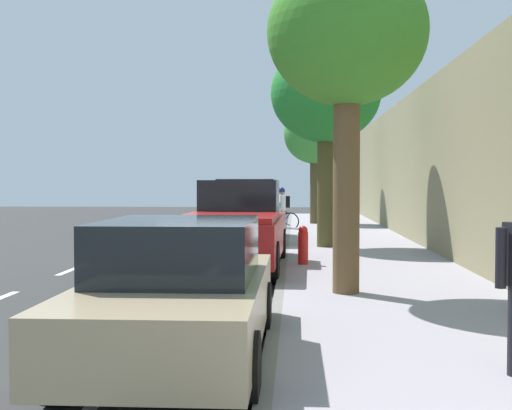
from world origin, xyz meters
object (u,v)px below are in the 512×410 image
at_px(street_tree_mid_block, 326,96).
at_px(fire_hydrant, 303,245).
at_px(parked_sedan_tan_nearest, 179,292).
at_px(parked_pickup_red_second, 236,229).
at_px(bicycle_at_curb, 277,221).
at_px(street_tree_far_end, 315,135).
at_px(street_tree_near_cyclist, 347,38).
at_px(parked_suv_silver_mid, 248,210).
at_px(cyclist_with_backpack, 282,205).

distance_m(street_tree_mid_block, fire_hydrant, 5.47).
distance_m(parked_sedan_tan_nearest, fire_hydrant, 7.66).
bearing_deg(parked_pickup_red_second, bicycle_at_curb, 87.30).
xyz_separation_m(bicycle_at_curb, street_tree_far_end, (1.55, 2.56, 3.50)).
height_order(street_tree_mid_block, street_tree_far_end, street_tree_mid_block).
bearing_deg(parked_pickup_red_second, street_tree_near_cyclist, -58.79).
relative_size(street_tree_mid_block, street_tree_far_end, 1.09).
bearing_deg(street_tree_near_cyclist, fire_hydrant, 100.07).
distance_m(parked_sedan_tan_nearest, street_tree_mid_block, 12.18).
bearing_deg(parked_sedan_tan_nearest, street_tree_mid_block, 79.93).
xyz_separation_m(street_tree_near_cyclist, street_tree_mid_block, (0.00, 7.62, 0.05)).
distance_m(parked_pickup_red_second, parked_suv_silver_mid, 6.25).
distance_m(parked_suv_silver_mid, street_tree_mid_block, 4.48).
distance_m(parked_pickup_red_second, bicycle_at_curb, 11.79).
distance_m(parked_pickup_red_second, street_tree_near_cyclist, 5.23).
distance_m(bicycle_at_curb, street_tree_mid_block, 8.69).
height_order(parked_suv_silver_mid, cyclist_with_backpack, parked_suv_silver_mid).
height_order(parked_suv_silver_mid, street_tree_mid_block, street_tree_mid_block).
bearing_deg(street_tree_mid_block, parked_sedan_tan_nearest, -100.07).
xyz_separation_m(street_tree_mid_block, fire_hydrant, (-0.65, -3.95, -3.72)).
xyz_separation_m(parked_sedan_tan_nearest, cyclist_with_backpack, (0.72, 18.66, 0.28)).
relative_size(bicycle_at_curb, street_tree_near_cyclist, 0.33).
bearing_deg(street_tree_mid_block, fire_hydrant, -99.35).
relative_size(parked_pickup_red_second, street_tree_mid_block, 0.96).
bearing_deg(street_tree_mid_block, street_tree_far_end, 90.00).
distance_m(street_tree_near_cyclist, street_tree_far_end, 17.80).
xyz_separation_m(parked_suv_silver_mid, fire_hydrant, (1.62, -6.05, -0.48)).
bearing_deg(parked_pickup_red_second, parked_sedan_tan_nearest, -89.52).
bearing_deg(fire_hydrant, street_tree_near_cyclist, -79.93).
xyz_separation_m(cyclist_with_backpack, fire_hydrant, (0.67, -11.13, -0.48)).
height_order(parked_pickup_red_second, fire_hydrant, parked_pickup_red_second).
relative_size(parked_pickup_red_second, parked_suv_silver_mid, 1.13).
distance_m(parked_pickup_red_second, street_tree_far_end, 14.79).
height_order(cyclist_with_backpack, street_tree_far_end, street_tree_far_end).
distance_m(street_tree_far_end, fire_hydrant, 14.53).
bearing_deg(bicycle_at_curb, parked_sedan_tan_nearest, -91.48).
distance_m(parked_pickup_red_second, street_tree_mid_block, 5.74).
relative_size(parked_sedan_tan_nearest, parked_pickup_red_second, 0.82).
relative_size(parked_suv_silver_mid, street_tree_far_end, 0.92).
bearing_deg(street_tree_near_cyclist, street_tree_far_end, 90.00).
height_order(bicycle_at_curb, street_tree_far_end, street_tree_far_end).
bearing_deg(cyclist_with_backpack, street_tree_mid_block, -79.57).
bearing_deg(parked_sedan_tan_nearest, parked_pickup_red_second, 90.48).
bearing_deg(street_tree_far_end, street_tree_mid_block, -90.00).
bearing_deg(parked_pickup_red_second, fire_hydrant, 7.81).
bearing_deg(bicycle_at_curb, cyclist_with_backpack, -63.08).
relative_size(parked_suv_silver_mid, bicycle_at_curb, 2.69).
height_order(bicycle_at_curb, cyclist_with_backpack, cyclist_with_backpack).
height_order(cyclist_with_backpack, fire_hydrant, cyclist_with_backpack).
bearing_deg(cyclist_with_backpack, street_tree_far_end, 66.27).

